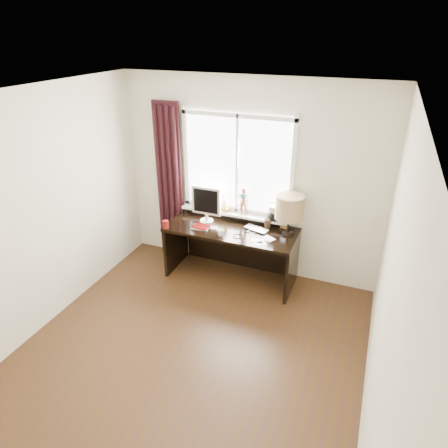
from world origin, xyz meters
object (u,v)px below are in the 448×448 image
at_px(laptop, 257,229).
at_px(red_cup, 166,224).
at_px(mug, 220,232).
at_px(monitor, 206,202).
at_px(desk, 234,242).
at_px(table_lamp, 290,208).

xyz_separation_m(laptop, red_cup, (-1.11, -0.38, 0.04)).
relative_size(mug, monitor, 0.18).
bearing_deg(red_cup, desk, 26.49).
bearing_deg(laptop, monitor, -163.53).
distance_m(laptop, table_lamp, 0.53).
distance_m(mug, desk, 0.44).
bearing_deg(red_cup, laptop, 18.88).
bearing_deg(red_cup, mug, 5.52).
bearing_deg(monitor, laptop, 0.12).
distance_m(mug, table_lamp, 0.91).
xyz_separation_m(laptop, monitor, (-0.70, -0.00, 0.27)).
height_order(mug, desk, mug).
distance_m(mug, red_cup, 0.74).
xyz_separation_m(desk, monitor, (-0.38, -0.02, 0.52)).
bearing_deg(red_cup, table_lamp, 15.67).
xyz_separation_m(laptop, mug, (-0.38, -0.31, 0.03)).
bearing_deg(laptop, desk, -166.50).
bearing_deg(desk, mug, -100.24).
distance_m(monitor, table_lamp, 1.10).
xyz_separation_m(desk, table_lamp, (0.71, 0.03, 0.61)).
distance_m(red_cup, desk, 0.94).
distance_m(red_cup, table_lamp, 1.60).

